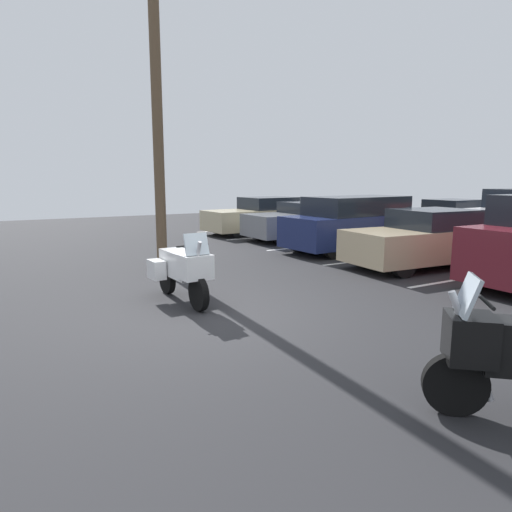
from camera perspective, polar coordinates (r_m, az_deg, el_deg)
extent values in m
cube|color=#262628|center=(8.02, -5.33, -7.79)|extent=(44.00, 44.00, 0.10)
cylinder|color=black|center=(8.24, -7.19, -4.69)|extent=(0.64, 0.15, 0.63)
cylinder|color=black|center=(9.57, -11.06, -2.77)|extent=(0.64, 0.15, 0.63)
cube|color=white|center=(8.81, -9.34, -0.98)|extent=(1.14, 0.51, 0.49)
cylinder|color=#B2B2B7|center=(8.26, -7.61, -1.77)|extent=(0.50, 0.10, 1.11)
cylinder|color=black|center=(8.25, -7.91, 1.31)|extent=(0.07, 0.62, 0.04)
cube|color=white|center=(8.22, -7.56, -1.35)|extent=(0.47, 0.56, 0.44)
cube|color=#B2C1CC|center=(8.11, -7.47, 1.47)|extent=(0.18, 0.45, 0.39)
cube|color=white|center=(9.28, -8.06, -1.18)|extent=(0.45, 0.26, 0.36)
cube|color=white|center=(9.01, -12.33, -1.64)|extent=(0.45, 0.26, 0.36)
cylinder|color=black|center=(5.14, 23.64, -14.50)|extent=(0.51, 0.56, 0.64)
cylinder|color=#B2B2B7|center=(5.02, 25.32, -10.17)|extent=(0.39, 0.42, 1.11)
cylinder|color=black|center=(4.90, 26.63, -4.95)|extent=(0.49, 0.44, 0.04)
cube|color=black|center=(4.98, 25.16, -9.27)|extent=(0.64, 0.64, 0.47)
cube|color=#B2C1CC|center=(4.86, 24.95, -4.47)|extent=(0.44, 0.41, 0.39)
cube|color=silver|center=(21.37, -1.22, 3.39)|extent=(0.12, 4.99, 0.01)
cube|color=silver|center=(18.83, 3.14, 2.52)|extent=(0.12, 4.99, 0.01)
cube|color=silver|center=(16.43, 8.81, 1.36)|extent=(0.12, 4.99, 0.01)
cube|color=silver|center=(14.25, 16.30, -0.18)|extent=(0.12, 4.99, 0.01)
cube|color=silver|center=(12.42, 26.24, -2.23)|extent=(0.12, 4.99, 0.01)
cube|color=#C1B289|center=(19.74, 0.46, 4.66)|extent=(2.21, 4.94, 0.83)
cube|color=black|center=(19.95, 1.54, 6.64)|extent=(1.88, 2.26, 0.51)
cylinder|color=black|center=(18.20, -2.37, 3.26)|extent=(0.26, 0.64, 0.62)
cylinder|color=black|center=(19.61, -4.86, 3.69)|extent=(0.26, 0.64, 0.62)
cylinder|color=black|center=(20.09, 5.66, 3.83)|extent=(0.26, 0.64, 0.62)
cylinder|color=black|center=(21.37, 2.88, 4.21)|extent=(0.26, 0.64, 0.62)
cube|color=slate|center=(17.78, 6.18, 4.08)|extent=(1.99, 4.77, 0.81)
cube|color=black|center=(17.97, 7.19, 6.08)|extent=(1.80, 2.30, 0.42)
cylinder|color=black|center=(16.21, 3.36, 2.56)|extent=(0.23, 0.69, 0.68)
cylinder|color=black|center=(17.60, 0.33, 3.14)|extent=(0.23, 0.69, 0.68)
cylinder|color=black|center=(18.20, 11.80, 3.16)|extent=(0.23, 0.69, 0.68)
cylinder|color=black|center=(19.45, 8.50, 3.66)|extent=(0.23, 0.69, 0.68)
cube|color=navy|center=(15.28, 12.12, 3.29)|extent=(2.22, 5.02, 0.96)
cube|color=black|center=(15.30, 12.51, 6.19)|extent=(1.96, 3.48, 0.59)
cylinder|color=black|center=(13.60, 9.63, 1.09)|extent=(0.27, 0.71, 0.70)
cylinder|color=black|center=(14.78, 5.35, 1.87)|extent=(0.27, 0.71, 0.70)
cylinder|color=black|center=(16.06, 18.27, 2.04)|extent=(0.27, 0.71, 0.70)
cylinder|color=black|center=(17.07, 14.02, 2.67)|extent=(0.27, 0.71, 0.70)
cube|color=tan|center=(13.02, 20.60, 1.46)|extent=(2.09, 4.70, 0.81)
cube|color=black|center=(13.09, 21.36, 4.36)|extent=(1.78, 2.03, 0.50)
cylinder|color=black|center=(11.42, 17.96, -0.94)|extent=(0.26, 0.69, 0.68)
cylinder|color=black|center=(12.56, 13.05, 0.22)|extent=(0.26, 0.69, 0.68)
cylinder|color=black|center=(13.77, 27.34, 0.20)|extent=(0.26, 0.69, 0.68)
cylinder|color=black|center=(14.72, 22.51, 1.09)|extent=(0.26, 0.69, 0.68)
cylinder|color=black|center=(10.99, 25.82, -1.75)|extent=(0.22, 0.72, 0.71)
cube|color=black|center=(21.28, 22.86, 4.20)|extent=(1.95, 4.27, 0.80)
cube|color=black|center=(21.47, 23.42, 5.90)|extent=(1.75, 2.06, 0.46)
cylinder|color=black|center=(19.69, 22.20, 3.00)|extent=(0.24, 0.61, 0.60)
cylinder|color=black|center=(20.66, 18.69, 3.49)|extent=(0.24, 0.61, 0.60)
cylinder|color=black|center=(22.05, 26.66, 3.34)|extent=(0.24, 0.61, 0.60)
cylinder|color=black|center=(22.92, 23.32, 3.78)|extent=(0.24, 0.61, 0.60)
cylinder|color=black|center=(18.63, 25.26, 2.46)|extent=(0.27, 0.62, 0.60)
cylinder|color=brown|center=(12.05, -12.33, 19.16)|extent=(0.27, 0.27, 8.75)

